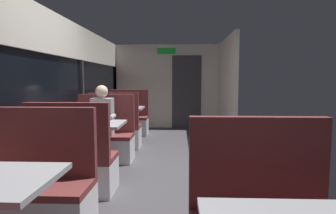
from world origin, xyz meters
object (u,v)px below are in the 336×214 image
object	(u,v)px
bench_mid_window_facing_end	(74,166)
bench_far_window_facing_end	(116,132)
dining_table_far_window	(123,112)
bench_far_window_facing_entry	(128,121)
seated_passenger	(103,129)
dining_table_mid_window	(91,130)
bench_mid_window_facing_entry	(105,141)
bench_near_window_facing_entry	(38,196)

from	to	relation	value
bench_mid_window_facing_end	bench_far_window_facing_end	size ratio (longest dim) A/B	1.00
dining_table_far_window	bench_far_window_facing_entry	size ratio (longest dim) A/B	0.82
bench_mid_window_facing_end	bench_far_window_facing_end	bearing A→B (deg)	90.00
dining_table_far_window	bench_far_window_facing_end	xyz separation A→B (m)	(0.00, -0.70, -0.31)
bench_far_window_facing_end	seated_passenger	size ratio (longest dim) A/B	0.87
dining_table_mid_window	bench_far_window_facing_end	size ratio (longest dim) A/B	0.82
bench_mid_window_facing_end	bench_mid_window_facing_entry	bearing A→B (deg)	90.00
bench_near_window_facing_entry	seated_passenger	size ratio (longest dim) A/B	0.87
bench_mid_window_facing_entry	bench_far_window_facing_end	bearing A→B (deg)	90.00
dining_table_mid_window	seated_passenger	world-z (taller)	seated_passenger
dining_table_mid_window	bench_far_window_facing_entry	xyz separation A→B (m)	(0.00, 2.96, -0.31)
bench_mid_window_facing_entry	bench_far_window_facing_entry	xyz separation A→B (m)	(0.00, 2.27, 0.00)
bench_far_window_facing_end	bench_far_window_facing_entry	distance (m)	1.40
dining_table_mid_window	bench_near_window_facing_entry	bearing A→B (deg)	-90.00
bench_far_window_facing_entry	seated_passenger	size ratio (longest dim) A/B	0.87
bench_mid_window_facing_entry	bench_far_window_facing_entry	bearing A→B (deg)	90.00
dining_table_far_window	bench_far_window_facing_entry	distance (m)	0.77
bench_far_window_facing_entry	seated_passenger	xyz separation A→B (m)	(0.00, -2.34, 0.21)
dining_table_far_window	bench_far_window_facing_entry	bearing A→B (deg)	90.00
bench_mid_window_facing_entry	bench_far_window_facing_end	size ratio (longest dim) A/B	1.00
bench_far_window_facing_entry	bench_near_window_facing_entry	bearing A→B (deg)	-90.00
bench_mid_window_facing_end	bench_mid_window_facing_entry	world-z (taller)	same
bench_mid_window_facing_entry	bench_far_window_facing_end	xyz separation A→B (m)	(0.00, 0.87, 0.00)
dining_table_mid_window	bench_far_window_facing_entry	size ratio (longest dim) A/B	0.82
bench_mid_window_facing_end	bench_far_window_facing_entry	size ratio (longest dim) A/B	1.00
bench_near_window_facing_entry	dining_table_far_window	xyz separation A→B (m)	(0.00, 3.83, 0.31)
seated_passenger	bench_far_window_facing_entry	bearing A→B (deg)	90.00
seated_passenger	bench_mid_window_facing_entry	bearing A→B (deg)	90.00
bench_far_window_facing_end	bench_far_window_facing_entry	world-z (taller)	same
bench_far_window_facing_entry	dining_table_mid_window	bearing A→B (deg)	-90.00
dining_table_far_window	bench_near_window_facing_entry	bearing A→B (deg)	-90.00
bench_near_window_facing_entry	seated_passenger	xyz separation A→B (m)	(0.00, 2.19, 0.21)
bench_mid_window_facing_entry	seated_passenger	xyz separation A→B (m)	(0.00, -0.07, 0.21)
dining_table_mid_window	bench_mid_window_facing_end	xyz separation A→B (m)	(0.00, -0.70, -0.31)
bench_far_window_facing_end	bench_far_window_facing_entry	size ratio (longest dim) A/B	1.00
bench_near_window_facing_entry	dining_table_far_window	size ratio (longest dim) A/B	1.22
dining_table_far_window	bench_far_window_facing_end	size ratio (longest dim) A/B	0.82
bench_mid_window_facing_entry	bench_far_window_facing_end	world-z (taller)	same
bench_mid_window_facing_end	dining_table_far_window	distance (m)	2.98
dining_table_far_window	seated_passenger	world-z (taller)	seated_passenger
bench_mid_window_facing_end	bench_far_window_facing_end	world-z (taller)	same
dining_table_mid_window	bench_mid_window_facing_entry	bearing A→B (deg)	90.00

